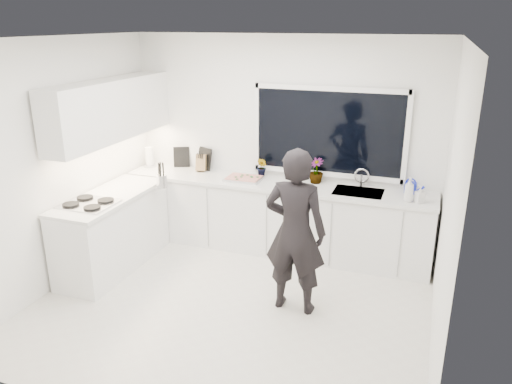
% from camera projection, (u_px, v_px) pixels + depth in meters
% --- Properties ---
extents(floor, '(4.00, 3.50, 0.02)m').
position_uv_depth(floor, '(231.00, 306.00, 5.27)').
color(floor, beige).
rests_on(floor, ground).
extents(wall_back, '(4.00, 0.02, 2.70)m').
position_uv_depth(wall_back, '(282.00, 144.00, 6.39)').
color(wall_back, white).
rests_on(wall_back, ground).
extents(wall_left, '(0.02, 3.50, 2.70)m').
position_uv_depth(wall_left, '(60.00, 164.00, 5.47)').
color(wall_left, white).
rests_on(wall_left, ground).
extents(wall_right, '(0.02, 3.50, 2.70)m').
position_uv_depth(wall_right, '(450.00, 209.00, 4.18)').
color(wall_right, white).
rests_on(wall_right, ground).
extents(ceiling, '(4.00, 3.50, 0.02)m').
position_uv_depth(ceiling, '(226.00, 37.00, 4.38)').
color(ceiling, white).
rests_on(ceiling, wall_back).
extents(window, '(1.80, 0.02, 1.00)m').
position_uv_depth(window, '(328.00, 132.00, 6.10)').
color(window, black).
rests_on(window, wall_back).
extents(base_cabinets_back, '(3.92, 0.58, 0.88)m').
position_uv_depth(base_cabinets_back, '(274.00, 218.00, 6.42)').
color(base_cabinets_back, white).
rests_on(base_cabinets_back, floor).
extents(base_cabinets_left, '(0.58, 1.60, 0.88)m').
position_uv_depth(base_cabinets_left, '(113.00, 232.00, 5.97)').
color(base_cabinets_left, white).
rests_on(base_cabinets_left, floor).
extents(countertop_back, '(3.94, 0.62, 0.04)m').
position_uv_depth(countertop_back, '(274.00, 184.00, 6.26)').
color(countertop_back, silver).
rests_on(countertop_back, base_cabinets_back).
extents(countertop_left, '(0.62, 1.60, 0.04)m').
position_uv_depth(countertop_left, '(109.00, 196.00, 5.82)').
color(countertop_left, silver).
rests_on(countertop_left, base_cabinets_left).
extents(upper_cabinets, '(0.34, 2.10, 0.70)m').
position_uv_depth(upper_cabinets, '(111.00, 110.00, 5.86)').
color(upper_cabinets, white).
rests_on(upper_cabinets, wall_left).
extents(sink, '(0.58, 0.42, 0.14)m').
position_uv_depth(sink, '(358.00, 196.00, 5.94)').
color(sink, silver).
rests_on(sink, countertop_back).
extents(faucet, '(0.03, 0.03, 0.22)m').
position_uv_depth(faucet, '(361.00, 178.00, 6.06)').
color(faucet, silver).
rests_on(faucet, countertop_back).
extents(stovetop, '(0.56, 0.48, 0.03)m').
position_uv_depth(stovetop, '(89.00, 203.00, 5.51)').
color(stovetop, black).
rests_on(stovetop, countertop_left).
extents(person, '(0.63, 0.42, 1.72)m').
position_uv_depth(person, '(295.00, 232.00, 4.95)').
color(person, black).
rests_on(person, floor).
extents(pizza_tray, '(0.46, 0.34, 0.03)m').
position_uv_depth(pizza_tray, '(244.00, 179.00, 6.36)').
color(pizza_tray, silver).
rests_on(pizza_tray, countertop_back).
extents(pizza, '(0.42, 0.30, 0.01)m').
position_uv_depth(pizza, '(244.00, 177.00, 6.35)').
color(pizza, '#B11727').
rests_on(pizza, pizza_tray).
extents(watering_can, '(0.16, 0.16, 0.13)m').
position_uv_depth(watering_can, '(410.00, 188.00, 5.86)').
color(watering_can, '#1320B4').
rests_on(watering_can, countertop_back).
extents(paper_towel_roll, '(0.12, 0.12, 0.26)m').
position_uv_depth(paper_towel_roll, '(149.00, 157.00, 6.90)').
color(paper_towel_roll, white).
rests_on(paper_towel_roll, countertop_back).
extents(knife_block, '(0.15, 0.13, 0.22)m').
position_uv_depth(knife_block, '(201.00, 163.00, 6.69)').
color(knife_block, olive).
rests_on(knife_block, countertop_back).
extents(utensil_crock, '(0.15, 0.15, 0.16)m').
position_uv_depth(utensil_crock, '(162.00, 181.00, 6.05)').
color(utensil_crock, silver).
rests_on(utensil_crock, countertop_left).
extents(picture_frame_large, '(0.21, 0.11, 0.28)m').
position_uv_depth(picture_frame_large, '(182.00, 157.00, 6.88)').
color(picture_frame_large, black).
rests_on(picture_frame_large, countertop_back).
extents(picture_frame_small, '(0.24, 0.12, 0.30)m').
position_uv_depth(picture_frame_small, '(205.00, 159.00, 6.77)').
color(picture_frame_small, black).
rests_on(picture_frame_small, countertop_back).
extents(herb_plants, '(0.92, 0.23, 0.32)m').
position_uv_depth(herb_plants, '(297.00, 169.00, 6.27)').
color(herb_plants, '#26662D').
rests_on(herb_plants, countertop_back).
extents(soap_bottles, '(0.25, 0.13, 0.28)m').
position_uv_depth(soap_bottles, '(412.00, 191.00, 5.55)').
color(soap_bottles, '#D8BF66').
rests_on(soap_bottles, countertop_back).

